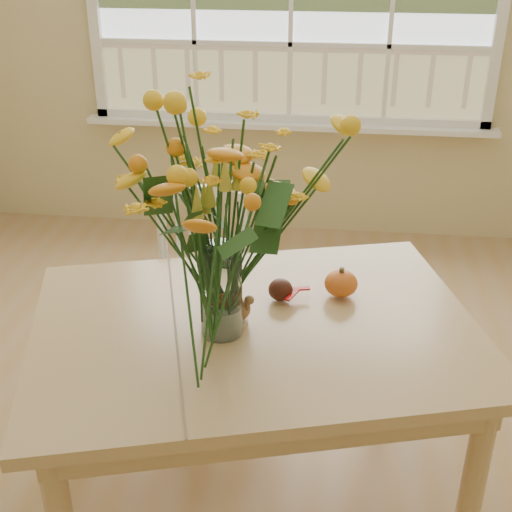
# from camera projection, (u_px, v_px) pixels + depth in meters

# --- Properties ---
(floor) EXTENTS (4.00, 4.50, 0.01)m
(floor) POSITION_uv_depth(u_px,v_px,m) (235.00, 490.00, 2.42)
(floor) COLOR tan
(floor) RESTS_ON ground
(wall_back) EXTENTS (4.00, 0.02, 2.70)m
(wall_back) POSITION_uv_depth(u_px,v_px,m) (292.00, 6.00, 3.80)
(wall_back) COLOR #D4C388
(wall_back) RESTS_ON floor
(dining_table) EXTENTS (1.54, 1.28, 0.71)m
(dining_table) POSITION_uv_depth(u_px,v_px,m) (255.00, 349.00, 2.11)
(dining_table) COLOR tan
(dining_table) RESTS_ON floor
(windsor_chair) EXTENTS (0.52, 0.51, 0.84)m
(windsor_chair) POSITION_uv_depth(u_px,v_px,m) (211.00, 281.00, 2.79)
(windsor_chair) COLOR white
(windsor_chair) RESTS_ON floor
(flower_vase) EXTENTS (0.58, 0.58, 0.69)m
(flower_vase) POSITION_uv_depth(u_px,v_px,m) (219.00, 202.00, 1.84)
(flower_vase) COLOR white
(flower_vase) RESTS_ON dining_table
(pumpkin) EXTENTS (0.11, 0.11, 0.08)m
(pumpkin) POSITION_uv_depth(u_px,v_px,m) (341.00, 285.00, 2.19)
(pumpkin) COLOR #C34A16
(pumpkin) RESTS_ON dining_table
(turkey_figurine) EXTENTS (0.11, 0.11, 0.11)m
(turkey_figurine) POSITION_uv_depth(u_px,v_px,m) (236.00, 311.00, 2.04)
(turkey_figurine) COLOR #CCB78C
(turkey_figurine) RESTS_ON dining_table
(dark_gourd) EXTENTS (0.13, 0.12, 0.07)m
(dark_gourd) POSITION_uv_depth(u_px,v_px,m) (280.00, 291.00, 2.17)
(dark_gourd) COLOR #38160F
(dark_gourd) RESTS_ON dining_table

